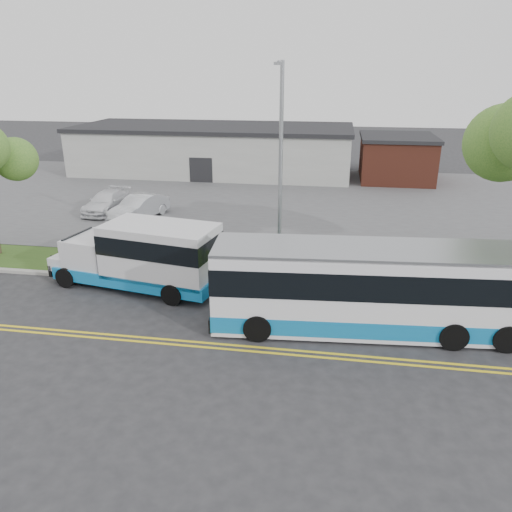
% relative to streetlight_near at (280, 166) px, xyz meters
% --- Properties ---
extents(ground, '(140.00, 140.00, 0.00)m').
position_rel_streetlight_near_xyz_m(ground, '(-3.00, -2.73, -5.23)').
color(ground, '#28282B').
rests_on(ground, ground).
extents(lane_line_north, '(70.00, 0.12, 0.01)m').
position_rel_streetlight_near_xyz_m(lane_line_north, '(-3.00, -6.58, -5.23)').
color(lane_line_north, yellow).
rests_on(lane_line_north, ground).
extents(lane_line_south, '(70.00, 0.12, 0.01)m').
position_rel_streetlight_near_xyz_m(lane_line_south, '(-3.00, -6.88, -5.23)').
color(lane_line_south, yellow).
rests_on(lane_line_south, ground).
extents(curb, '(80.00, 0.30, 0.15)m').
position_rel_streetlight_near_xyz_m(curb, '(-3.00, -1.63, -5.16)').
color(curb, '#9E9B93').
rests_on(curb, ground).
extents(verge, '(80.00, 3.30, 0.10)m').
position_rel_streetlight_near_xyz_m(verge, '(-3.00, 0.17, -5.18)').
color(verge, '#30521B').
rests_on(verge, ground).
extents(parking_lot, '(80.00, 25.00, 0.10)m').
position_rel_streetlight_near_xyz_m(parking_lot, '(-3.00, 14.27, -5.18)').
color(parking_lot, '#4C4C4F').
rests_on(parking_lot, ground).
extents(commercial_building, '(25.40, 10.40, 4.35)m').
position_rel_streetlight_near_xyz_m(commercial_building, '(-9.00, 24.27, -3.05)').
color(commercial_building, '#9E9E99').
rests_on(commercial_building, ground).
extents(brick_wing, '(6.30, 7.30, 3.90)m').
position_rel_streetlight_near_xyz_m(brick_wing, '(7.50, 23.27, -3.27)').
color(brick_wing, brown).
rests_on(brick_wing, ground).
extents(streetlight_near, '(0.35, 1.53, 9.50)m').
position_rel_streetlight_near_xyz_m(streetlight_near, '(0.00, 0.00, 0.00)').
color(streetlight_near, gray).
rests_on(streetlight_near, verge).
extents(shuttle_bus, '(8.15, 3.85, 3.01)m').
position_rel_streetlight_near_xyz_m(shuttle_bus, '(-5.65, -2.26, -3.62)').
color(shuttle_bus, '#106FAE').
rests_on(shuttle_bus, ground).
extents(transit_bus, '(11.91, 3.57, 3.26)m').
position_rel_streetlight_near_xyz_m(transit_bus, '(3.97, -4.53, -3.59)').
color(transit_bus, white).
rests_on(transit_bus, ground).
extents(pedestrian, '(0.63, 0.44, 1.67)m').
position_rel_streetlight_near_xyz_m(pedestrian, '(-5.06, -0.83, -4.30)').
color(pedestrian, black).
rests_on(pedestrian, verge).
extents(parked_car_a, '(2.89, 4.93, 1.54)m').
position_rel_streetlight_near_xyz_m(parked_car_a, '(-10.02, 7.85, -4.36)').
color(parked_car_a, '#B3B6BB').
rests_on(parked_car_a, parking_lot).
extents(parked_car_b, '(2.07, 4.74, 1.36)m').
position_rel_streetlight_near_xyz_m(parked_car_b, '(-12.88, 9.14, -4.45)').
color(parked_car_b, white).
rests_on(parked_car_b, parking_lot).
extents(grocery_bag_left, '(0.32, 0.32, 0.32)m').
position_rel_streetlight_near_xyz_m(grocery_bag_left, '(-5.36, -1.08, -4.97)').
color(grocery_bag_left, white).
rests_on(grocery_bag_left, verge).
extents(grocery_bag_right, '(0.32, 0.32, 0.32)m').
position_rel_streetlight_near_xyz_m(grocery_bag_right, '(-4.76, -0.58, -4.97)').
color(grocery_bag_right, white).
rests_on(grocery_bag_right, verge).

